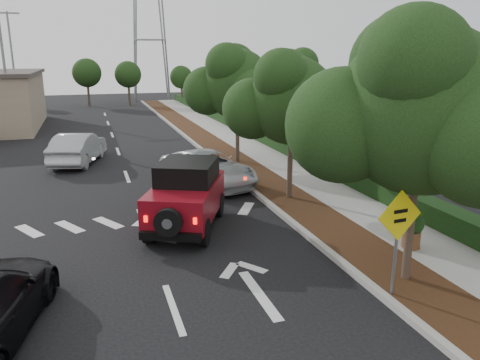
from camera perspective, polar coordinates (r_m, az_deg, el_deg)
name	(u,v)px	position (r m, az deg, el deg)	size (l,w,h in m)	color
ground	(174,309)	(10.69, -8.10, -15.26)	(120.00, 120.00, 0.00)	black
curb	(224,168)	(22.61, -1.95, 1.51)	(0.20, 70.00, 0.15)	#9E9B93
planting_strip	(244,167)	(22.90, 0.46, 1.65)	(1.80, 70.00, 0.12)	black
sidewalk	(280,164)	(23.55, 4.85, 1.98)	(2.00, 70.00, 0.12)	gray
hedge	(305,155)	(24.04, 7.95, 2.99)	(0.80, 70.00, 0.80)	black
transmission_tower	(153,101)	(57.87, -10.62, 9.49)	(7.00, 4.00, 28.00)	slate
street_tree_near	(405,282)	(12.36, 19.43, -11.62)	(3.80, 3.80, 5.92)	black
street_tree_mid	(289,200)	(17.96, 5.99, -2.42)	(3.20, 3.20, 5.32)	black
street_tree_far	(238,163)	(23.84, -0.30, 2.04)	(3.40, 3.40, 5.62)	black
light_pole_a	(13,135)	(35.90, -25.92, 4.95)	(2.00, 0.22, 9.00)	slate
light_pole_b	(19,115)	(47.83, -25.30, 7.19)	(2.00, 0.22, 9.00)	slate
red_jeep	(187,194)	(14.94, -6.42, -1.72)	(3.28, 4.35, 2.13)	black
silver_suv_ahead	(208,168)	(19.86, -3.94, 1.45)	(2.35, 5.09, 1.42)	#B2B6BB
silver_sedan_oncoming	(78,148)	(25.09, -19.14, 3.69)	(1.66, 4.76, 1.57)	#A0A4A8
speed_hump_sign	(398,229)	(10.81, 18.73, -5.65)	(1.15, 0.13, 2.45)	slate
terracotta_planter	(412,227)	(13.92, 20.27, -5.36)	(0.63, 0.63, 1.09)	brown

